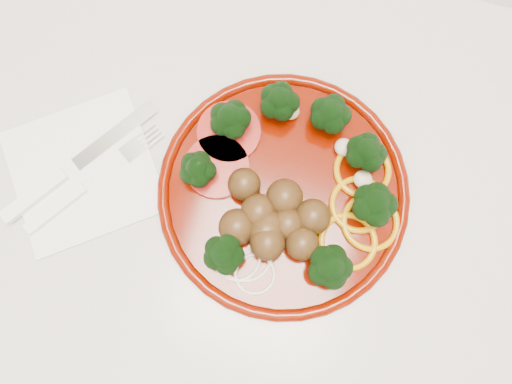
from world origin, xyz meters
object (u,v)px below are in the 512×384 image
(napkin, at_px, (84,171))
(fork, at_px, (72,196))
(plate, at_px, (285,192))
(knife, at_px, (60,176))

(napkin, relative_size, fork, 0.98)
(napkin, distance_m, fork, 0.03)
(plate, height_order, fork, plate)
(plate, xyz_separation_m, napkin, (-0.24, -0.04, -0.02))
(napkin, height_order, fork, fork)
(knife, bearing_deg, napkin, -22.66)
(plate, distance_m, knife, 0.26)
(plate, distance_m, napkin, 0.24)
(napkin, xyz_separation_m, knife, (-0.02, -0.01, 0.01))
(fork, bearing_deg, knife, 83.00)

